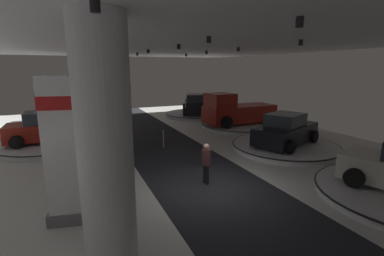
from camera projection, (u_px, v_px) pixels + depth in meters
name	position (u px, v px, depth m)	size (l,w,h in m)	color
ground	(213.00, 188.00, 10.52)	(24.00, 44.00, 0.06)	silver
ceiling_with_spotlights	(216.00, 32.00, 9.34)	(24.00, 44.00, 0.39)	silver
column_left	(105.00, 147.00, 5.98)	(1.17, 1.17, 5.50)	silver
brand_sign_pylon	(66.00, 150.00, 7.80)	(1.37, 0.88, 4.19)	slate
display_platform_mid_right	(285.00, 146.00, 15.37)	(5.67, 5.67, 0.30)	silver
display_car_mid_right	(286.00, 131.00, 15.16)	(4.57, 3.38, 1.71)	black
display_platform_far_right	(239.00, 125.00, 21.11)	(5.68, 5.68, 0.29)	silver
pickup_truck_far_right	(236.00, 111.00, 20.75)	(5.37, 2.78, 2.30)	maroon
display_platform_deep_right	(195.00, 114.00, 25.69)	(5.38, 5.38, 0.33)	#B7B7BC
display_car_deep_right	(195.00, 104.00, 25.47)	(3.35, 4.57, 1.71)	black
display_platform_far_left	(50.00, 144.00, 15.90)	(5.55, 5.55, 0.31)	silver
display_car_far_left	(47.00, 128.00, 15.69)	(4.26, 2.25, 1.71)	maroon
display_platform_deep_left	(60.00, 126.00, 20.74)	(5.58, 5.58, 0.24)	#333338
display_car_deep_left	(59.00, 115.00, 20.53)	(2.67, 4.40, 1.71)	red
visitor_walking_near	(206.00, 161.00, 10.72)	(0.32, 0.32, 1.59)	black
stanchion_a	(109.00, 149.00, 14.10)	(0.28, 0.28, 1.01)	#333338
stanchion_b	(163.00, 141.00, 15.69)	(0.28, 0.28, 1.01)	#333338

